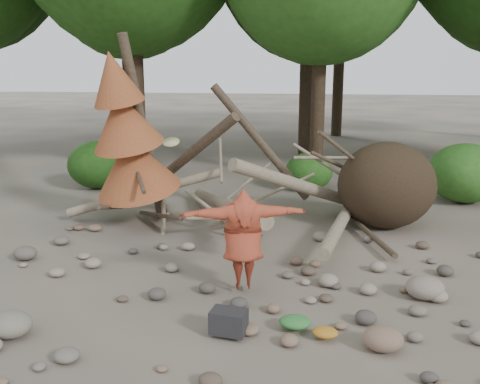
# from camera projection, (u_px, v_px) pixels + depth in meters

# --- Properties ---
(ground) EXTENTS (120.00, 120.00, 0.00)m
(ground) POSITION_uv_depth(u_px,v_px,m) (249.00, 299.00, 8.56)
(ground) COLOR #514C44
(ground) RESTS_ON ground
(deadfall_pile) EXTENTS (8.55, 5.24, 3.30)m
(deadfall_pile) POSITION_uv_depth(u_px,v_px,m) (360.00, 187.00, 12.14)
(deadfall_pile) COLOR #332619
(deadfall_pile) RESTS_ON ground
(dead_conifer) EXTENTS (2.06, 2.16, 4.35)m
(dead_conifer) POSITION_uv_depth(u_px,v_px,m) (128.00, 137.00, 11.74)
(dead_conifer) COLOR #4C3F30
(dead_conifer) RESTS_ON ground
(bush_left) EXTENTS (1.80, 1.80, 1.44)m
(bush_left) POSITION_uv_depth(u_px,v_px,m) (98.00, 164.00, 16.08)
(bush_left) COLOR #1E4913
(bush_left) RESTS_ON ground
(bush_mid) EXTENTS (1.40, 1.40, 1.12)m
(bush_mid) POSITION_uv_depth(u_px,v_px,m) (309.00, 172.00, 15.82)
(bush_mid) COLOR #285C1A
(bush_mid) RESTS_ON ground
(bush_right) EXTENTS (2.00, 2.00, 1.60)m
(bush_right) POSITION_uv_depth(u_px,v_px,m) (465.00, 173.00, 14.42)
(bush_right) COLOR #326D22
(bush_right) RESTS_ON ground
(frisbee_thrower) EXTENTS (2.44, 1.03, 2.44)m
(frisbee_thrower) POSITION_uv_depth(u_px,v_px,m) (243.00, 239.00, 8.65)
(frisbee_thrower) COLOR #973722
(frisbee_thrower) RESTS_ON ground
(backpack) EXTENTS (0.53, 0.39, 0.32)m
(backpack) POSITION_uv_depth(u_px,v_px,m) (229.00, 325.00, 7.36)
(backpack) COLOR black
(backpack) RESTS_ON ground
(cloth_green) EXTENTS (0.45, 0.38, 0.17)m
(cloth_green) POSITION_uv_depth(u_px,v_px,m) (295.00, 325.00, 7.53)
(cloth_green) COLOR #2B6D2F
(cloth_green) RESTS_ON ground
(cloth_orange) EXTENTS (0.35, 0.29, 0.13)m
(cloth_orange) POSITION_uv_depth(u_px,v_px,m) (325.00, 336.00, 7.29)
(cloth_orange) COLOR #A76B1C
(cloth_orange) RESTS_ON ground
(boulder_front_left) EXTENTS (0.60, 0.54, 0.36)m
(boulder_front_left) POSITION_uv_depth(u_px,v_px,m) (10.00, 324.00, 7.36)
(boulder_front_left) COLOR slate
(boulder_front_left) RESTS_ON ground
(boulder_front_right) EXTENTS (0.54, 0.48, 0.32)m
(boulder_front_right) POSITION_uv_depth(u_px,v_px,m) (383.00, 339.00, 7.01)
(boulder_front_right) COLOR #7C614D
(boulder_front_right) RESTS_ON ground
(boulder_mid_right) EXTENTS (0.61, 0.55, 0.37)m
(boulder_mid_right) POSITION_uv_depth(u_px,v_px,m) (425.00, 288.00, 8.55)
(boulder_mid_right) COLOR gray
(boulder_mid_right) RESTS_ON ground
(boulder_mid_left) EXTENTS (0.45, 0.40, 0.27)m
(boulder_mid_left) POSITION_uv_depth(u_px,v_px,m) (25.00, 253.00, 10.26)
(boulder_mid_left) COLOR #59544B
(boulder_mid_left) RESTS_ON ground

